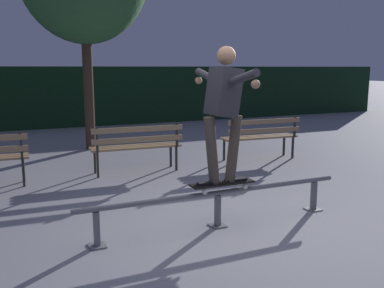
{
  "coord_description": "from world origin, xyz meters",
  "views": [
    {
      "loc": [
        -2.21,
        -4.05,
        1.85
      ],
      "look_at": [
        0.03,
        0.96,
        0.85
      ],
      "focal_mm": 39.56,
      "sensor_mm": 36.0,
      "label": 1
    }
  ],
  "objects_px": {
    "park_bench_left_center": "(137,143)",
    "skateboard": "(222,184)",
    "grind_rail": "(218,199)",
    "park_bench_right_center": "(261,134)",
    "skateboarder": "(224,103)"
  },
  "relations": [
    {
      "from": "park_bench_right_center",
      "to": "skateboarder",
      "type": "bearing_deg",
      "value": -130.2
    },
    {
      "from": "park_bench_left_center",
      "to": "grind_rail",
      "type": "bearing_deg",
      "value": -87.66
    },
    {
      "from": "grind_rail",
      "to": "skateboarder",
      "type": "relative_size",
      "value": 2.14
    },
    {
      "from": "skateboarder",
      "to": "grind_rail",
      "type": "bearing_deg",
      "value": 180.0
    },
    {
      "from": "grind_rail",
      "to": "skateboard",
      "type": "bearing_deg",
      "value": 0.0
    },
    {
      "from": "skateboard",
      "to": "skateboarder",
      "type": "height_order",
      "value": "skateboarder"
    },
    {
      "from": "grind_rail",
      "to": "skateboard",
      "type": "height_order",
      "value": "skateboard"
    },
    {
      "from": "park_bench_left_center",
      "to": "park_bench_right_center",
      "type": "xyz_separation_m",
      "value": [
        2.58,
        0.0,
        0.0
      ]
    },
    {
      "from": "park_bench_right_center",
      "to": "skateboard",
      "type": "bearing_deg",
      "value": -130.23
    },
    {
      "from": "park_bench_left_center",
      "to": "skateboard",
      "type": "bearing_deg",
      "value": -86.52
    },
    {
      "from": "grind_rail",
      "to": "skateboarder",
      "type": "distance_m",
      "value": 1.12
    },
    {
      "from": "skateboard",
      "to": "skateboarder",
      "type": "bearing_deg",
      "value": -0.04
    },
    {
      "from": "skateboarder",
      "to": "park_bench_right_center",
      "type": "xyz_separation_m",
      "value": [
        2.41,
        2.85,
        -0.91
      ]
    },
    {
      "from": "skateboard",
      "to": "park_bench_right_center",
      "type": "height_order",
      "value": "park_bench_right_center"
    },
    {
      "from": "skateboarder",
      "to": "skateboard",
      "type": "bearing_deg",
      "value": 179.96
    }
  ]
}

